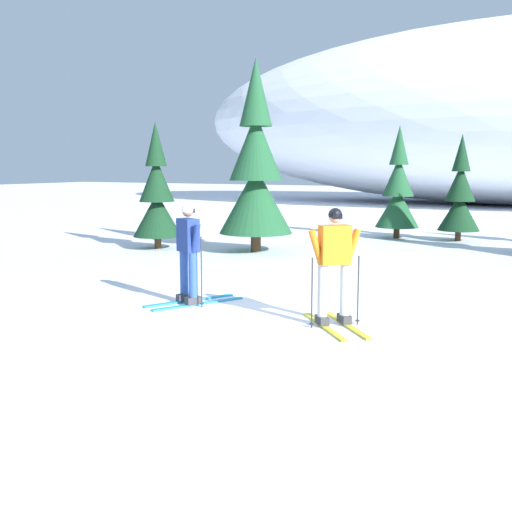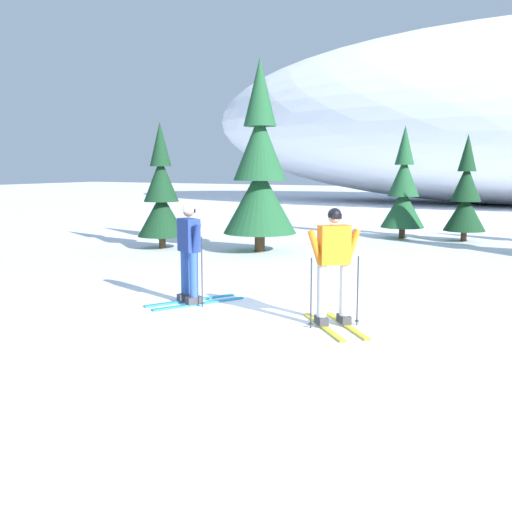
{
  "view_description": "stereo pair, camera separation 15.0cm",
  "coord_description": "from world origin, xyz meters",
  "views": [
    {
      "loc": [
        4.84,
        -9.19,
        2.39
      ],
      "look_at": [
        0.35,
        -0.56,
        0.95
      ],
      "focal_mm": 43.01,
      "sensor_mm": 36.0,
      "label": 1
    },
    {
      "loc": [
        4.97,
        -9.12,
        2.39
      ],
      "look_at": [
        0.35,
        -0.56,
        0.95
      ],
      "focal_mm": 43.01,
      "sensor_mm": 36.0,
      "label": 2
    }
  ],
  "objects": [
    {
      "name": "ground_plane",
      "position": [
        0.0,
        0.0,
        0.0
      ],
      "size": [
        120.0,
        120.0,
        0.0
      ],
      "primitive_type": "plane",
      "color": "white"
    },
    {
      "name": "pine_tree_center",
      "position": [
        1.58,
        11.06,
        1.41
      ],
      "size": [
        1.3,
        1.3,
        3.38
      ],
      "color": "#47301E",
      "rests_on": "ground"
    },
    {
      "name": "pine_tree_far_left",
      "position": [
        -5.82,
        5.12,
        1.51
      ],
      "size": [
        1.4,
        1.4,
        3.62
      ],
      "color": "#47301E",
      "rests_on": "ground"
    },
    {
      "name": "pine_tree_left",
      "position": [
        -3.0,
        5.85,
        2.2
      ],
      "size": [
        2.03,
        2.03,
        5.27
      ],
      "color": "#47301E",
      "rests_on": "ground"
    },
    {
      "name": "skier_navy_jacket",
      "position": [
        -1.02,
        -0.46,
        0.91
      ],
      "size": [
        1.2,
        1.76,
        1.75
      ],
      "color": "#2893CC",
      "rests_on": "ground"
    },
    {
      "name": "skier_orange_jacket",
      "position": [
        1.72,
        -0.67,
        0.94
      ],
      "size": [
        1.41,
        1.51,
        1.77
      ],
      "color": "gold",
      "rests_on": "ground"
    },
    {
      "name": "pine_tree_center_left",
      "position": [
        -0.36,
        10.89,
        1.54
      ],
      "size": [
        1.42,
        1.42,
        3.69
      ],
      "color": "#47301E",
      "rests_on": "ground"
    }
  ]
}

